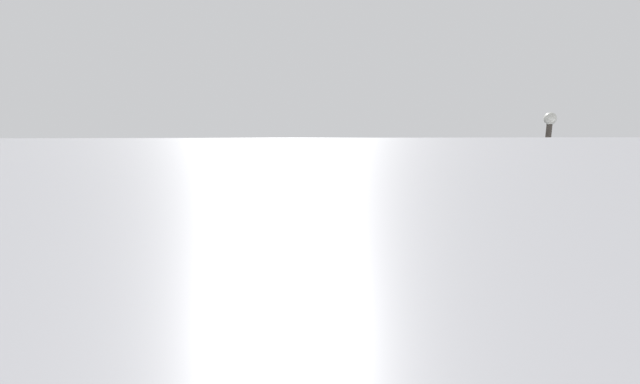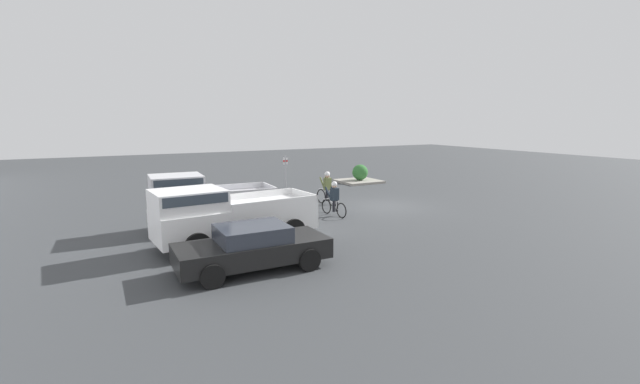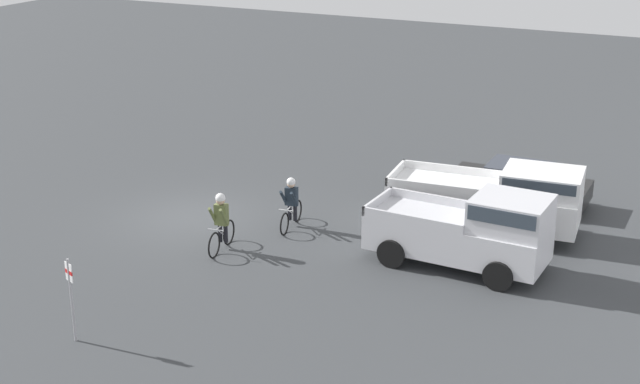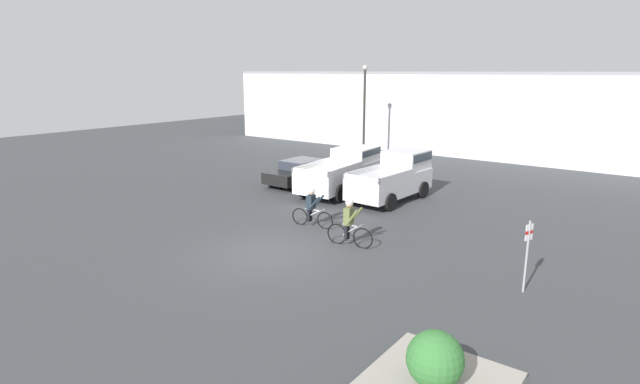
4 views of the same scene
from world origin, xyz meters
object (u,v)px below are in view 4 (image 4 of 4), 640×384
(lamppost, at_px, (364,104))
(shrub, at_px, (435,359))
(sedan_0, at_px, (302,172))
(pickup_truck_0, at_px, (344,170))
(cyclist_0, at_px, (349,221))
(pickup_truck_1, at_px, (395,176))
(cyclist_1, at_px, (312,206))
(fire_lane_sign, at_px, (527,249))

(lamppost, relative_size, shrub, 5.78)
(sedan_0, xyz_separation_m, pickup_truck_0, (2.76, 0.01, 0.43))
(cyclist_0, bearing_deg, pickup_truck_1, 105.64)
(cyclist_1, bearing_deg, fire_lane_sign, -8.40)
(pickup_truck_1, height_order, cyclist_0, pickup_truck_1)
(lamppost, bearing_deg, sedan_0, -79.57)
(sedan_0, bearing_deg, pickup_truck_0, 0.30)
(pickup_truck_0, xyz_separation_m, fire_lane_sign, (10.74, -6.95, 0.15))
(pickup_truck_0, distance_m, pickup_truck_1, 2.86)
(fire_lane_sign, distance_m, lamppost, 22.11)
(pickup_truck_0, bearing_deg, fire_lane_sign, -32.94)
(pickup_truck_1, relative_size, cyclist_0, 2.81)
(fire_lane_sign, height_order, shrub, fire_lane_sign)
(cyclist_1, height_order, lamppost, lamppost)
(cyclist_0, bearing_deg, fire_lane_sign, -2.50)
(sedan_0, xyz_separation_m, cyclist_1, (5.10, -5.70, 0.14))
(cyclist_0, relative_size, lamppost, 0.28)
(pickup_truck_1, distance_m, shrub, 14.86)
(cyclist_1, bearing_deg, sedan_0, 131.83)
(sedan_0, bearing_deg, pickup_truck_1, 1.00)
(pickup_truck_0, relative_size, fire_lane_sign, 2.78)
(pickup_truck_1, bearing_deg, cyclist_1, -95.10)
(lamppost, bearing_deg, cyclist_1, -65.28)
(sedan_0, distance_m, pickup_truck_0, 2.80)
(pickup_truck_0, distance_m, shrub, 16.47)
(pickup_truck_0, relative_size, lamppost, 0.90)
(pickup_truck_0, distance_m, cyclist_0, 8.21)
(sedan_0, xyz_separation_m, pickup_truck_1, (5.62, 0.10, 0.46))
(fire_lane_sign, bearing_deg, lamppost, 133.60)
(sedan_0, relative_size, pickup_truck_0, 0.77)
(shrub, bearing_deg, fire_lane_sign, 88.64)
(fire_lane_sign, bearing_deg, pickup_truck_1, 138.23)
(pickup_truck_0, bearing_deg, cyclist_1, -67.74)
(fire_lane_sign, relative_size, shrub, 1.88)
(pickup_truck_1, bearing_deg, lamppost, 129.34)
(pickup_truck_1, xyz_separation_m, cyclist_1, (-0.52, -5.80, -0.31))
(pickup_truck_0, xyz_separation_m, cyclist_0, (4.75, -6.69, -0.21))
(sedan_0, xyz_separation_m, shrub, (13.36, -12.58, 0.02))
(cyclist_1, bearing_deg, cyclist_0, -22.07)
(pickup_truck_0, distance_m, cyclist_1, 6.18)
(cyclist_1, xyz_separation_m, fire_lane_sign, (8.40, -1.24, 0.43))
(lamppost, bearing_deg, cyclist_0, -59.63)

